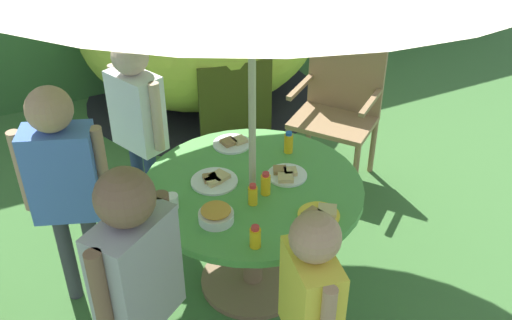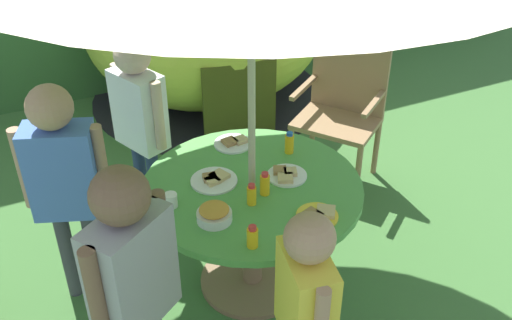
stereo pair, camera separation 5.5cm
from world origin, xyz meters
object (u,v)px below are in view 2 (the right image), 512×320
garden_table (252,209)px  child_in_white_shirt (139,110)px  juice_bottle_far_right (252,195)px  child_in_yellow_shirt (306,300)px  dome_tent (206,23)px  child_in_blue_shirt (63,171)px  plate_mid_right (286,175)px  plate_near_left (214,180)px  plate_center_back (318,215)px  juice_bottle_far_left (289,143)px  juice_bottle_center_front (252,237)px  cup_near (171,200)px  juice_bottle_near_right (265,184)px  plate_front_edge (233,143)px  child_in_grey_shirt (132,271)px  wooden_chair (342,103)px  snack_bowl (214,214)px

garden_table → child_in_white_shirt: child_in_white_shirt is taller
juice_bottle_far_right → child_in_yellow_shirt: bearing=-97.7°
dome_tent → child_in_blue_shirt: (-1.50, -1.96, 0.13)m
plate_mid_right → plate_near_left: bearing=161.2°
juice_bottle_far_right → plate_center_back: bearing=-43.6°
child_in_white_shirt → juice_bottle_far_left: size_ratio=9.72×
juice_bottle_far_left → juice_bottle_center_front: (-0.51, -0.62, -0.01)m
child_in_blue_shirt → cup_near: bearing=-15.7°
juice_bottle_near_right → juice_bottle_center_front: juice_bottle_near_right is taller
plate_near_left → plate_front_edge: size_ratio=1.13×
dome_tent → juice_bottle_far_left: bearing=-92.8°
plate_front_edge → juice_bottle_far_right: 0.56m
plate_front_edge → juice_bottle_near_right: 0.50m
juice_bottle_near_right → juice_bottle_center_front: (-0.22, -0.33, -0.01)m
child_in_yellow_shirt → plate_front_edge: child_in_yellow_shirt is taller
juice_bottle_near_right → juice_bottle_far_right: 0.10m
juice_bottle_far_left → cup_near: juice_bottle_far_left is taller
garden_table → plate_front_edge: 0.44m
child_in_grey_shirt → plate_front_edge: bearing=13.7°
plate_near_left → cup_near: 0.29m
wooden_chair → child_in_yellow_shirt: size_ratio=0.86×
snack_bowl → juice_bottle_near_right: size_ratio=1.33×
garden_table → plate_mid_right: plate_mid_right is taller
juice_bottle_far_left → plate_front_edge: bearing=139.8°
plate_center_back → cup_near: cup_near is taller
wooden_chair → child_in_yellow_shirt: bearing=-73.1°
child_in_blue_shirt → juice_bottle_center_front: (0.67, -0.75, -0.08)m
child_in_yellow_shirt → garden_table: bearing=-0.0°
juice_bottle_far_left → juice_bottle_center_front: 0.80m
juice_bottle_far_right → plate_near_left: bearing=110.9°
cup_near → child_in_white_shirt: bearing=84.1°
dome_tent → plate_mid_right: (-0.44, -2.30, 0.01)m
plate_center_back → juice_bottle_center_front: (-0.37, -0.05, 0.04)m
child_in_white_shirt → cup_near: size_ratio=17.35×
child_in_grey_shirt → juice_bottle_far_left: 1.28m
child_in_grey_shirt → plate_front_edge: 1.24m
wooden_chair → juice_bottle_far_left: bearing=-88.0°
child_in_grey_shirt → snack_bowl: size_ratio=7.82×
plate_front_edge → dome_tent: bearing=73.3°
plate_front_edge → juice_bottle_near_right: size_ratio=1.70×
snack_bowl → garden_table: bearing=33.1°
child_in_blue_shirt → snack_bowl: (0.59, -0.51, -0.10)m
child_in_white_shirt → wooden_chair: bearing=64.7°
dome_tent → juice_bottle_center_front: 2.83m
child_in_white_shirt → plate_mid_right: size_ratio=5.91×
garden_table → dome_tent: size_ratio=0.50×
plate_mid_right → juice_bottle_far_left: 0.24m
dome_tent → plate_front_edge: 1.97m
plate_near_left → juice_bottle_far_right: 0.27m
juice_bottle_near_right → juice_bottle_far_right: juice_bottle_near_right is taller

